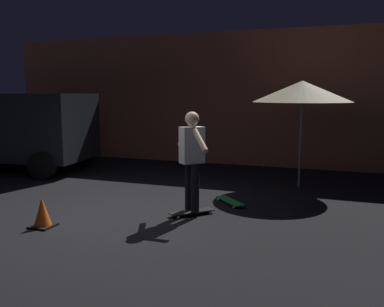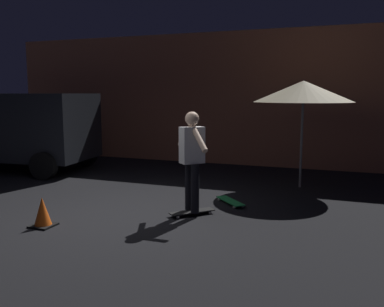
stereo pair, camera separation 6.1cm
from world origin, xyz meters
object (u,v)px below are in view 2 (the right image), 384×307
object	(u,v)px
skateboard_spare	(230,201)
skater	(192,154)
parked_van	(7,126)
patio_umbrella	(303,91)
traffic_cone	(43,213)
skateboard_ridden	(192,212)

from	to	relation	value
skateboard_spare	skater	world-z (taller)	skater
parked_van	patio_umbrella	size ratio (longest dim) A/B	2.08
parked_van	traffic_cone	world-z (taller)	parked_van
skateboard_spare	skater	distance (m)	1.40
parked_van	skater	distance (m)	6.62
skateboard_ridden	skateboard_spare	world-z (taller)	same
patio_umbrella	skater	world-z (taller)	patio_umbrella
skateboard_spare	skater	xyz separation A→B (m)	(-0.42, -0.91, 0.98)
patio_umbrella	skater	distance (m)	3.34
skateboard_ridden	skateboard_spare	xyz separation A→B (m)	(0.42, 0.91, 0.00)
skateboard_ridden	skateboard_spare	bearing A→B (deg)	65.41
traffic_cone	patio_umbrella	bearing A→B (deg)	51.08
skateboard_ridden	traffic_cone	size ratio (longest dim) A/B	1.54
parked_van	skateboard_spare	xyz separation A→B (m)	(6.62, -1.40, -1.11)
skateboard_spare	skater	bearing A→B (deg)	-114.59
patio_umbrella	skater	size ratio (longest dim) A/B	1.38
parked_van	skateboard_ridden	bearing A→B (deg)	-20.39
parked_van	patio_umbrella	xyz separation A→B (m)	(7.66, 0.52, 0.91)
parked_van	skateboard_ridden	world-z (taller)	parked_van
parked_van	patio_umbrella	distance (m)	7.73
patio_umbrella	skateboard_spare	bearing A→B (deg)	-118.51
skater	skateboard_ridden	bearing A→B (deg)	0.00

